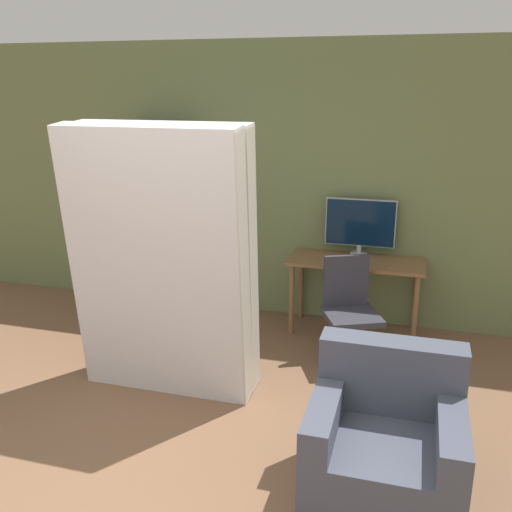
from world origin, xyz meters
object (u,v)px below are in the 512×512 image
mattress_far (171,259)px  armchair (385,443)px  monitor (360,224)px  mattress_near (158,267)px  bookshelf (158,224)px  office_chair (349,321)px

mattress_far → armchair: mattress_far is taller
monitor → mattress_near: (-1.26, -1.74, 0.00)m
bookshelf → mattress_near: bearing=-64.4°
monitor → armchair: 2.53m
monitor → mattress_far: 1.98m
office_chair → armchair: office_chair is taller
bookshelf → mattress_near: mattress_near is taller
monitor → mattress_far: bearing=-129.7°
office_chair → mattress_far: mattress_far is taller
monitor → bookshelf: size_ratio=0.35×
monitor → mattress_near: bearing=-126.0°
office_chair → bookshelf: bearing=160.6°
office_chair → mattress_near: size_ratio=0.44×
monitor → bookshelf: 2.09m
monitor → office_chair: size_ratio=0.74×
monitor → office_chair: monitor is taller
bookshelf → mattress_near: size_ratio=0.92×
armchair → monitor: bearing=100.3°
monitor → mattress_near: mattress_near is taller
armchair → mattress_far: bearing=152.7°
bookshelf → armchair: bookshelf is taller
bookshelf → monitor: bearing=0.9°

